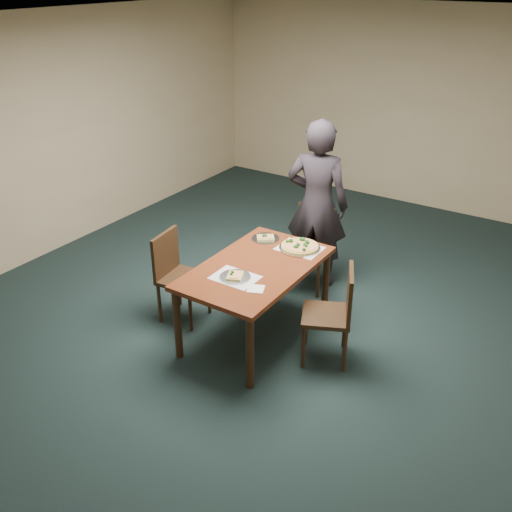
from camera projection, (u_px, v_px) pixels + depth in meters
The scene contains 13 objects.
ground at pixel (253, 321), 5.76m from camera, with size 8.00×8.00×0.00m, color black.
room_shell at pixel (252, 155), 4.97m from camera, with size 8.00×8.00×8.00m.
dining_table at pixel (256, 274), 5.28m from camera, with size 0.90×1.50×0.75m.
chair_far at pixel (312, 242), 6.22m from camera, with size 0.47×0.47×0.91m.
chair_left at pixel (176, 271), 5.63m from camera, with size 0.47×0.47×0.91m.
chair_right at pixel (335, 310), 5.01m from camera, with size 0.56×0.56×0.91m.
diner at pixel (317, 204), 6.11m from camera, with size 0.67×0.44×1.85m, color black.
placemat_main at pixel (300, 248), 5.56m from camera, with size 0.42×0.32×0.00m, color white.
placemat_near at pixel (235, 277), 5.04m from camera, with size 0.40×0.30×0.00m, color white.
pizza_pan at pixel (300, 246), 5.55m from camera, with size 0.40×0.40×0.07m.
slice_plate_near at pixel (235, 276), 5.04m from camera, with size 0.28×0.28×0.05m.
slice_plate_far at pixel (265, 238), 5.74m from camera, with size 0.28×0.28×0.06m.
napkin at pixel (256, 289), 4.86m from camera, with size 0.14×0.14×0.01m, color white.
Camera 1 is at (2.66, -4.02, 3.23)m, focal length 40.00 mm.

